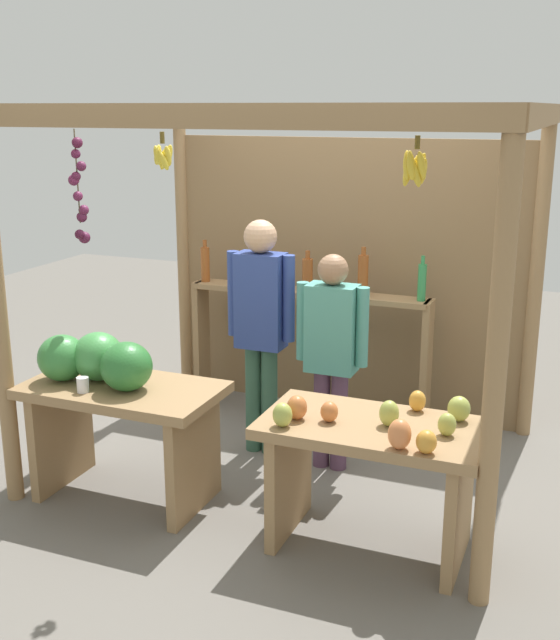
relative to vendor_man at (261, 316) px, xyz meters
name	(u,v)px	position (x,y,z in m)	size (l,w,h in m)	color
ground_plane	(292,462)	(0.27, -0.10, -0.97)	(12.00, 12.00, 0.00)	slate
market_stall	(318,248)	(0.26, 0.39, 0.42)	(2.92, 2.31, 2.34)	#99754C
fruit_counter_left	(111,392)	(-0.58, -0.93, -0.30)	(1.18, 0.64, 1.02)	#99754C
fruit_counter_right	(373,455)	(1.05, -0.93, -0.43)	(1.18, 0.66, 0.88)	#99754C
bottle_shelf_unit	(308,319)	(0.07, 0.73, -0.19)	(1.87, 0.22, 1.36)	#99754C
vendor_man	(261,316)	(0.00, 0.00, 0.00)	(0.48, 0.22, 1.62)	#325A45
vendor_woman	(332,345)	(0.52, -0.06, -0.12)	(0.48, 0.20, 1.44)	#543750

